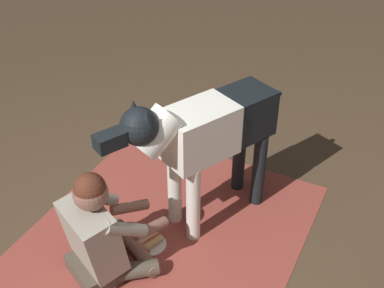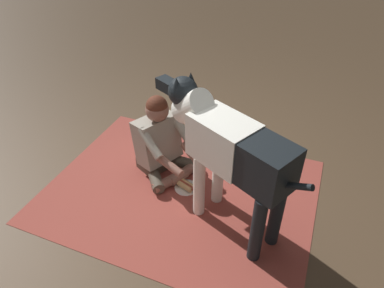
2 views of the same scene
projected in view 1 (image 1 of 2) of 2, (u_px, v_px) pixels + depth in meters
ground_plane at (106, 252)px, 3.39m from camera, size 15.37×15.37×0.00m
area_rug at (154, 250)px, 3.40m from camera, size 2.36×1.80×0.01m
person_sitting_on_floor at (101, 234)px, 3.08m from camera, size 0.70×0.63×0.80m
large_dog at (205, 134)px, 3.25m from camera, size 1.34×0.75×1.13m
hot_dog_on_plate at (151, 242)px, 3.43m from camera, size 0.22×0.22×0.06m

